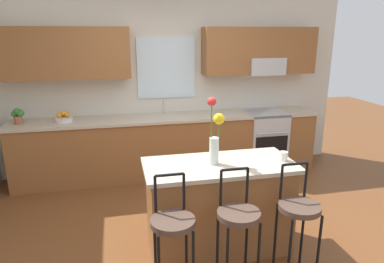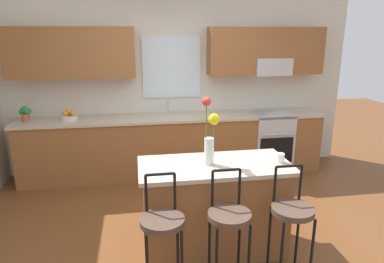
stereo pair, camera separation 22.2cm
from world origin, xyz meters
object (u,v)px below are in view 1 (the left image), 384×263
object	(u,v)px
mug_ceramic	(283,156)
fruit_bowl_oranges	(64,118)
oven_range	(264,140)
bar_stool_middle	(238,219)
bar_stool_near	(173,227)
bar_stool_far	(299,212)
flower_vase	(215,134)
potted_plant_small	(18,115)
kitchen_island	(219,206)

from	to	relation	value
mug_ceramic	fruit_bowl_oranges	world-z (taller)	fruit_bowl_oranges
oven_range	bar_stool_middle	xyz separation A→B (m)	(-1.35, -2.54, 0.18)
bar_stool_near	bar_stool_far	distance (m)	1.10
mug_ceramic	oven_range	bearing A→B (deg)	70.56
flower_vase	potted_plant_small	bearing A→B (deg)	137.58
oven_range	bar_stool_far	world-z (taller)	bar_stool_far
potted_plant_small	mug_ceramic	bearing A→B (deg)	-35.79
kitchen_island	bar_stool_far	distance (m)	0.80
bar_stool_near	bar_stool_far	size ratio (longest dim) A/B	1.00
potted_plant_small	oven_range	bearing A→B (deg)	-0.38
fruit_bowl_oranges	bar_stool_middle	bearing A→B (deg)	-57.08
flower_vase	fruit_bowl_oranges	world-z (taller)	flower_vase
oven_range	potted_plant_small	xyz separation A→B (m)	(-3.60, 0.02, 0.58)
kitchen_island	fruit_bowl_oranges	distance (m)	2.66
bar_stool_far	bar_stool_near	bearing A→B (deg)	180.00
bar_stool_far	oven_range	bearing A→B (deg)	72.49
bar_stool_middle	flower_vase	distance (m)	0.80
flower_vase	mug_ceramic	distance (m)	0.73
flower_vase	kitchen_island	bearing A→B (deg)	-4.71
bar_stool_near	bar_stool_middle	bearing A→B (deg)	0.00
kitchen_island	flower_vase	world-z (taller)	flower_vase
bar_stool_middle	bar_stool_far	xyz separation A→B (m)	(0.55, 0.00, 0.00)
mug_ceramic	potted_plant_small	size ratio (longest dim) A/B	0.41
bar_stool_far	fruit_bowl_oranges	xyz separation A→B (m)	(-2.21, 2.57, 0.34)
flower_vase	potted_plant_small	xyz separation A→B (m)	(-2.20, 2.01, -0.17)
bar_stool_middle	kitchen_island	bearing A→B (deg)	90.00
mug_ceramic	bar_stool_near	bearing A→B (deg)	-157.37
oven_range	kitchen_island	xyz separation A→B (m)	(-1.35, -1.99, 0.00)
kitchen_island	mug_ceramic	bearing A→B (deg)	-5.56
kitchen_island	potted_plant_small	xyz separation A→B (m)	(-2.25, 2.01, 0.58)
bar_stool_far	flower_vase	world-z (taller)	flower_vase
bar_stool_far	potted_plant_small	size ratio (longest dim) A/B	4.75
bar_stool_near	bar_stool_middle	xyz separation A→B (m)	(0.55, 0.00, 0.00)
bar_stool_middle	potted_plant_small	xyz separation A→B (m)	(-2.25, 2.56, 0.41)
flower_vase	fruit_bowl_oranges	xyz separation A→B (m)	(-1.61, 2.01, -0.24)
kitchen_island	flower_vase	bearing A→B (deg)	175.29
bar_stool_middle	bar_stool_far	distance (m)	0.55
flower_vase	mug_ceramic	size ratio (longest dim) A/B	7.19
bar_stool_middle	mug_ceramic	bearing A→B (deg)	38.02
kitchen_island	bar_stool_middle	bearing A→B (deg)	-90.00
bar_stool_near	bar_stool_far	bearing A→B (deg)	0.00
kitchen_island	flower_vase	distance (m)	0.75
bar_stool_near	fruit_bowl_oranges	bearing A→B (deg)	113.43
oven_range	mug_ceramic	bearing A→B (deg)	-109.44
oven_range	bar_stool_far	xyz separation A→B (m)	(-0.80, -2.54, 0.18)
oven_range	flower_vase	world-z (taller)	flower_vase
kitchen_island	potted_plant_small	distance (m)	3.07
kitchen_island	mug_ceramic	world-z (taller)	mug_ceramic
oven_range	bar_stool_near	world-z (taller)	bar_stool_near
kitchen_island	mug_ceramic	distance (m)	0.81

